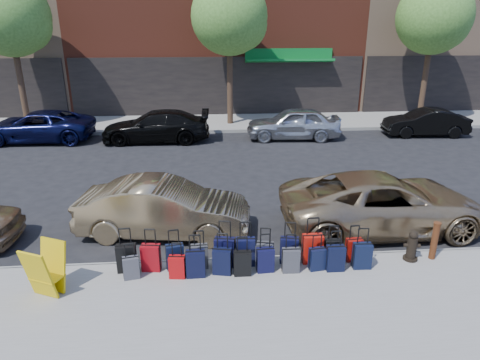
{
  "coord_description": "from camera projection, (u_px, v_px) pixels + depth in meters",
  "views": [
    {
      "loc": [
        -0.74,
        -13.07,
        5.26
      ],
      "look_at": [
        0.16,
        -1.5,
        0.96
      ],
      "focal_mm": 32.0,
      "sensor_mm": 36.0,
      "label": 1
    }
  ],
  "objects": [
    {
      "name": "suitcase_back_0",
      "position": [
        131.0,
        268.0,
        9.0
      ],
      "size": [
        0.36,
        0.25,
        0.79
      ],
      "rotation": [
        0.0,
        0.0,
        0.2
      ],
      "color": "#404046",
      "rests_on": "sidewalk_near"
    },
    {
      "name": "suitcase_front_7",
      "position": [
        289.0,
        250.0,
        9.57
      ],
      "size": [
        0.44,
        0.3,
        0.97
      ],
      "rotation": [
        0.0,
        0.0,
        -0.2
      ],
      "color": "black",
      "rests_on": "sidewalk_near"
    },
    {
      "name": "bollard",
      "position": [
        435.0,
        240.0,
        9.67
      ],
      "size": [
        0.17,
        0.17,
        0.9
      ],
      "color": "#38190C",
      "rests_on": "sidewalk_near"
    },
    {
      "name": "suitcase_front_6",
      "position": [
        265.0,
        254.0,
        9.46
      ],
      "size": [
        0.41,
        0.28,
        0.9
      ],
      "rotation": [
        0.0,
        0.0,
        -0.21
      ],
      "color": "#323236",
      "rests_on": "sidewalk_near"
    },
    {
      "name": "suitcase_front_9",
      "position": [
        333.0,
        251.0,
        9.6
      ],
      "size": [
        0.38,
        0.24,
        0.88
      ],
      "rotation": [
        0.0,
        0.0,
        -0.1
      ],
      "color": "black",
      "rests_on": "sidewalk_near"
    },
    {
      "name": "suitcase_back_4",
      "position": [
        222.0,
        261.0,
        9.15
      ],
      "size": [
        0.43,
        0.3,
        0.93
      ],
      "rotation": [
        0.0,
        0.0,
        -0.2
      ],
      "color": "black",
      "rests_on": "sidewalk_near"
    },
    {
      "name": "car_far_1",
      "position": [
        156.0,
        126.0,
        19.79
      ],
      "size": [
        4.98,
        2.11,
        1.43
      ],
      "primitive_type": "imported",
      "rotation": [
        0.0,
        0.0,
        -1.59
      ],
      "color": "black",
      "rests_on": "ground"
    },
    {
      "name": "suitcase_front_1",
      "position": [
        151.0,
        258.0,
        9.28
      ],
      "size": [
        0.42,
        0.27,
        0.97
      ],
      "rotation": [
        0.0,
        0.0,
        -0.12
      ],
      "color": "maroon",
      "rests_on": "sidewalk_near"
    },
    {
      "name": "fire_hydrant",
      "position": [
        412.0,
        247.0,
        9.67
      ],
      "size": [
        0.37,
        0.32,
        0.72
      ],
      "rotation": [
        0.0,
        0.0,
        -0.15
      ],
      "color": "black",
      "rests_on": "sidewalk_near"
    },
    {
      "name": "suitcase_back_6",
      "position": [
        265.0,
        260.0,
        9.24
      ],
      "size": [
        0.38,
        0.24,
        0.88
      ],
      "rotation": [
        0.0,
        0.0,
        0.08
      ],
      "color": "black",
      "rests_on": "sidewalk_near"
    },
    {
      "name": "car_near_1",
      "position": [
        164.0,
        208.0,
        11.05
      ],
      "size": [
        4.58,
        2.11,
        1.45
      ],
      "primitive_type": "imported",
      "rotation": [
        0.0,
        0.0,
        1.44
      ],
      "color": "tan",
      "rests_on": "ground"
    },
    {
      "name": "suitcase_front_10",
      "position": [
        354.0,
        250.0,
        9.67
      ],
      "size": [
        0.37,
        0.22,
        0.86
      ],
      "rotation": [
        0.0,
        0.0,
        0.07
      ],
      "color": "maroon",
      "rests_on": "sidewalk_near"
    },
    {
      "name": "tree_right",
      "position": [
        436.0,
        19.0,
        21.92
      ],
      "size": [
        3.8,
        3.8,
        7.27
      ],
      "color": "black",
      "rests_on": "sidewalk_far"
    },
    {
      "name": "curb_near",
      "position": [
        243.0,
        260.0,
        9.88
      ],
      "size": [
        60.0,
        0.08,
        0.15
      ],
      "primitive_type": "cube",
      "color": "gray",
      "rests_on": "ground"
    },
    {
      "name": "suitcase_front_8",
      "position": [
        312.0,
        249.0,
        9.57
      ],
      "size": [
        0.45,
        0.25,
        1.07
      ],
      "rotation": [
        0.0,
        0.0,
        0.01
      ],
      "color": "#AF140B",
      "rests_on": "sidewalk_near"
    },
    {
      "name": "suitcase_front_2",
      "position": [
        175.0,
        257.0,
        9.35
      ],
      "size": [
        0.41,
        0.28,
        0.92
      ],
      "rotation": [
        0.0,
        0.0,
        0.2
      ],
      "color": "black",
      "rests_on": "sidewalk_near"
    },
    {
      "name": "ground",
      "position": [
        232.0,
        192.0,
        14.1
      ],
      "size": [
        120.0,
        120.0,
        0.0
      ],
      "primitive_type": "plane",
      "color": "black",
      "rests_on": "ground"
    },
    {
      "name": "suitcase_front_0",
      "position": [
        127.0,
        258.0,
        9.24
      ],
      "size": [
        0.43,
        0.25,
        1.0
      ],
      "rotation": [
        0.0,
        0.0,
        0.06
      ],
      "color": "black",
      "rests_on": "sidewalk_near"
    },
    {
      "name": "car_far_0",
      "position": [
        37.0,
        126.0,
        19.83
      ],
      "size": [
        5.12,
        2.44,
        1.41
      ],
      "primitive_type": "imported",
      "rotation": [
        0.0,
        0.0,
        -1.59
      ],
      "color": "#0C0F36",
      "rests_on": "ground"
    },
    {
      "name": "tree_center",
      "position": [
        232.0,
        19.0,
        21.14
      ],
      "size": [
        3.8,
        3.8,
        7.27
      ],
      "color": "black",
      "rests_on": "sidewalk_far"
    },
    {
      "name": "sidewalk_far",
      "position": [
        221.0,
        123.0,
        23.42
      ],
      "size": [
        60.0,
        4.0,
        0.15
      ],
      "primitive_type": "cube",
      "color": "gray",
      "rests_on": "ground"
    },
    {
      "name": "suitcase_back_2",
      "position": [
        177.0,
        267.0,
        9.02
      ],
      "size": [
        0.35,
        0.23,
        0.8
      ],
      "rotation": [
        0.0,
        0.0,
        -0.1
      ],
      "color": "#A90A0D",
      "rests_on": "sidewalk_near"
    },
    {
      "name": "suitcase_back_10",
      "position": [
        362.0,
        256.0,
        9.37
      ],
      "size": [
        0.4,
        0.24,
        0.94
      ],
      "rotation": [
        0.0,
        0.0,
        -0.03
      ],
      "color": "black",
      "rests_on": "sidewalk_near"
    },
    {
      "name": "car_near_2",
      "position": [
        383.0,
        202.0,
        11.35
      ],
      "size": [
        5.46,
        2.6,
        1.51
      ],
      "primitive_type": "imported",
      "rotation": [
        0.0,
        0.0,
        1.59
      ],
      "color": "tan",
      "rests_on": "ground"
    },
    {
      "name": "suitcase_back_7",
      "position": [
        291.0,
        260.0,
        9.23
      ],
      "size": [
        0.37,
        0.22,
        0.87
      ],
      "rotation": [
        0.0,
        0.0,
        -0.02
      ],
      "color": "#39393E",
      "rests_on": "sidewalk_near"
    },
    {
      "name": "suitcase_front_5",
      "position": [
        245.0,
        251.0,
        9.49
      ],
      "size": [
        0.44,
        0.26,
        1.02
      ],
      "rotation": [
        0.0,
        0.0,
        -0.05
      ],
      "color": "black",
      "rests_on": "sidewalk_near"
    },
    {
      "name": "sidewalk_near",
      "position": [
        252.0,
        317.0,
        7.99
      ],
      "size": [
        60.0,
        4.0,
        0.15
      ],
      "primitive_type": "cube",
      "color": "gray",
      "rests_on": "ground"
    },
    {
      "name": "suitcase_back_5",
      "position": [
        242.0,
        263.0,
        9.12
      ],
      "size": [
        0.37,
        0.21,
        0.88
      ],
      "rotation": [
        0.0,
        0.0,
        -0.0
      ],
      "color": "black",
      "rests_on": "sidewalk_near"
    },
    {
      "name": "car_far_3",
      "position": [
        425.0,
        122.0,
        20.83
      ],
      "size": [
        4.05,
        1.65,
        1.31
      ],
      "primitive_type": "imported",
      "rotation": [
        0.0,
        0.0,
        -1.64
      ],
      "color": "black",
      "rests_on": "ground"
    },
    {
      "name": "suitcase_back_9",
      "position": [
        335.0,
        258.0,
        9.28
      ],
      "size": [
        0.39,
        0.23,
        0.92
      ],
      "rotation": [
        0.0,
        0.0,
        0.0
      ],
      "color": "black",
      "rests_on": "sidewalk_near"
    },
    {
      "name": "car_far_2",
      "position": [
        293.0,
        123.0,
        20.23
      ],
      "size": [
        4.5,
        2.05,
        1.5
      ],
      "primitive_type": "imported",
      "rotation": [
        0.0,
        0.0,
        -1.64
      ],
      "color": "#BABDC2",
      "rests_on": "ground"
    },
    {
      "name": "suitcase_back_8",
      "position": [
        317.0,
        259.0,
        9.31
      ],
      "size": [
        0.37,
        0.25,
        0.82
      ],
      "rotation": [
        0.0,
        0.0,
        0.15
      ],
      "color": "black",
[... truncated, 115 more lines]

